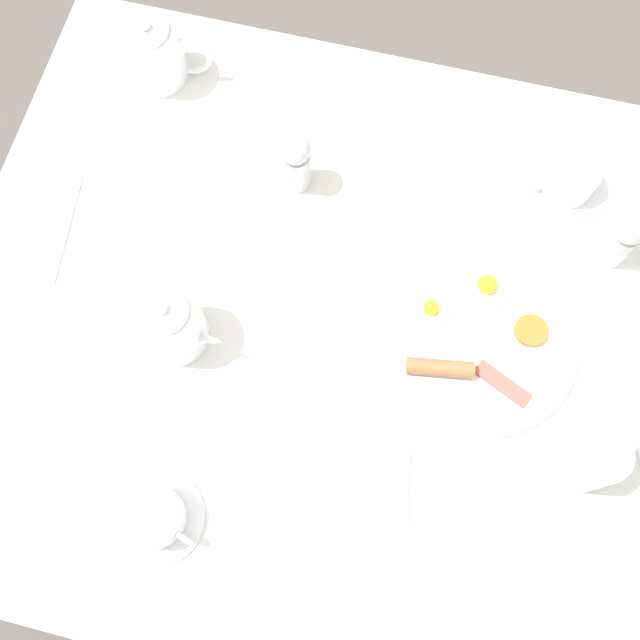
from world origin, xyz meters
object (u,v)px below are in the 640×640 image
at_px(water_glass_short, 589,459).
at_px(salt_grinder, 296,160).
at_px(breakfast_plate, 475,336).
at_px(knife_by_plate, 65,229).
at_px(spoon_for_tea, 585,563).
at_px(teapot_near, 169,323).
at_px(teacup_with_saucer_left, 569,179).
at_px(fork_by_plate, 406,145).
at_px(pepper_grinder, 623,238).
at_px(teapot_far, 155,53).
at_px(teacup_with_saucer_right, 155,517).
at_px(napkin_folded, 355,481).

height_order(water_glass_short, salt_grinder, salt_grinder).
xyz_separation_m(breakfast_plate, knife_by_plate, (-0.02, -0.69, -0.01)).
bearing_deg(breakfast_plate, spoon_for_tea, 35.62).
relative_size(water_glass_short, salt_grinder, 0.90).
bearing_deg(teapot_near, spoon_for_tea, -5.59).
bearing_deg(spoon_for_tea, teacup_with_saucer_left, -169.45).
bearing_deg(fork_by_plate, teacup_with_saucer_left, 86.72).
bearing_deg(pepper_grinder, water_glass_short, -0.73).
bearing_deg(knife_by_plate, teapot_far, 169.59).
distance_m(teacup_with_saucer_right, napkin_folded, 0.29).
height_order(teacup_with_saucer_right, knife_by_plate, teacup_with_saucer_right).
height_order(breakfast_plate, teacup_with_saucer_right, teacup_with_saucer_right).
height_order(water_glass_short, spoon_for_tea, water_glass_short).
bearing_deg(salt_grinder, spoon_for_tea, 47.90).
height_order(teacup_with_saucer_left, knife_by_plate, teacup_with_saucer_left).
distance_m(teacup_with_saucer_right, salt_grinder, 0.59).
relative_size(breakfast_plate, teacup_with_saucer_left, 2.33).
bearing_deg(teacup_with_saucer_left, napkin_folded, -22.56).
bearing_deg(salt_grinder, breakfast_plate, 59.12).
height_order(teapot_far, teacup_with_saucer_left, teapot_far).
bearing_deg(salt_grinder, napkin_folded, 24.14).
distance_m(teapot_far, pepper_grinder, 0.83).
bearing_deg(teapot_far, pepper_grinder, 160.25).
relative_size(teapot_near, pepper_grinder, 1.56).
bearing_deg(napkin_folded, spoon_for_tea, 84.45).
xyz_separation_m(water_glass_short, fork_by_plate, (-0.47, -0.36, -0.05)).
height_order(teapot_near, napkin_folded, teapot_near).
bearing_deg(pepper_grinder, breakfast_plate, -44.14).
xyz_separation_m(teapot_far, water_glass_short, (0.51, 0.81, -0.00)).
bearing_deg(pepper_grinder, teacup_with_saucer_right, -45.51).
xyz_separation_m(teacup_with_saucer_left, spoon_for_tea, (0.59, 0.11, -0.03)).
distance_m(teacup_with_saucer_right, water_glass_short, 0.62).
xyz_separation_m(water_glass_short, spoon_for_tea, (0.14, 0.03, -0.05)).
height_order(breakfast_plate, water_glass_short, water_glass_short).
distance_m(teapot_near, fork_by_plate, 0.51).
bearing_deg(fork_by_plate, breakfast_plate, 29.07).
xyz_separation_m(napkin_folded, fork_by_plate, (-0.57, -0.04, -0.00)).
height_order(teapot_near, teapot_far, same).
bearing_deg(pepper_grinder, teacup_with_saucer_left, -141.33).
bearing_deg(water_glass_short, teacup_with_saucer_right, -68.99).
xyz_separation_m(breakfast_plate, teapot_far, (-0.35, -0.63, 0.05)).
relative_size(teapot_far, knife_by_plate, 1.00).
distance_m(napkin_folded, fork_by_plate, 0.58).
bearing_deg(teacup_with_saucer_right, water_glass_short, 111.01).
distance_m(teapot_near, teacup_with_saucer_right, 0.28).
height_order(fork_by_plate, knife_by_plate, same).
distance_m(teapot_far, teacup_with_saucer_left, 0.73).
xyz_separation_m(breakfast_plate, salt_grinder, (-0.20, -0.34, 0.06)).
xyz_separation_m(pepper_grinder, spoon_for_tea, (0.48, 0.03, -0.06)).
xyz_separation_m(breakfast_plate, napkin_folded, (0.26, -0.13, -0.00)).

